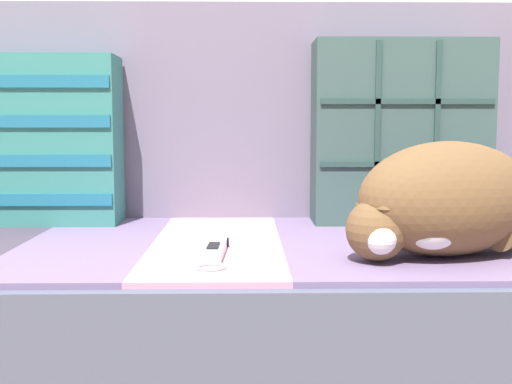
# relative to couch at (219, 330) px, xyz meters

# --- Properties ---
(couch) EXTENTS (1.85, 0.81, 0.38)m
(couch) POSITION_rel_couch_xyz_m (0.00, 0.00, 0.00)
(couch) COLOR gray
(couch) RESTS_ON ground_plane
(sofa_backrest) EXTENTS (1.81, 0.14, 0.52)m
(sofa_backrest) POSITION_rel_couch_xyz_m (0.00, 0.34, 0.45)
(sofa_backrest) COLOR slate
(sofa_backrest) RESTS_ON couch
(throw_pillow_quilted) EXTENTS (0.40, 0.14, 0.42)m
(throw_pillow_quilted) POSITION_rel_couch_xyz_m (0.41, 0.19, 0.40)
(throw_pillow_quilted) COLOR #38514C
(throw_pillow_quilted) RESTS_ON couch
(throw_pillow_striped) EXTENTS (0.44, 0.14, 0.38)m
(throw_pillow_striped) POSITION_rel_couch_xyz_m (-0.45, 0.19, 0.39)
(throw_pillow_striped) COLOR #337A70
(throw_pillow_striped) RESTS_ON couch
(sleeping_cat) EXTENTS (0.40, 0.32, 0.20)m
(sleeping_cat) POSITION_rel_couch_xyz_m (0.40, -0.19, 0.29)
(sleeping_cat) COLOR brown
(sleeping_cat) RESTS_ON couch
(game_remote_near) EXTENTS (0.05, 0.21, 0.02)m
(game_remote_near) POSITION_rel_couch_xyz_m (0.00, -0.19, 0.20)
(game_remote_near) COLOR white
(game_remote_near) RESTS_ON couch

